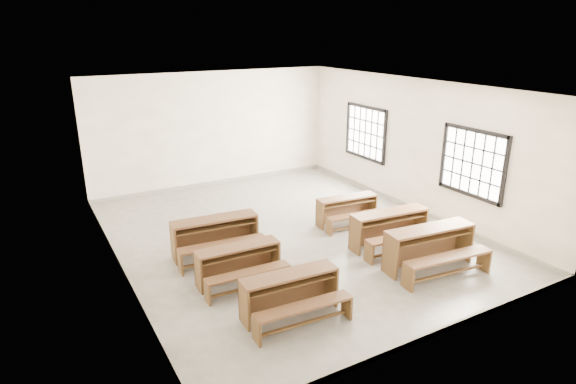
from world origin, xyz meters
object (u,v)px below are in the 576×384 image
desk_set_2 (216,234)px  desk_set_3 (431,245)px  desk_set_5 (348,208)px  desk_set_0 (291,292)px  desk_set_4 (391,227)px  desk_set_1 (239,262)px

desk_set_2 → desk_set_3: (3.28, -2.50, 0.02)m
desk_set_2 → desk_set_5: (3.23, 0.02, -0.07)m
desk_set_0 → desk_set_5: (3.00, 2.60, -0.03)m
desk_set_2 → desk_set_5: size_ratio=1.18×
desk_set_0 → desk_set_5: bearing=44.3°
desk_set_3 → desk_set_4: bearing=96.6°
desk_set_1 → desk_set_5: (3.28, 1.25, -0.02)m
desk_set_1 → desk_set_2: bearing=89.9°
desk_set_2 → desk_set_4: 3.55m
desk_set_4 → desk_set_5: 1.42m
desk_set_3 → desk_set_4: (-0.02, 1.10, -0.03)m
desk_set_0 → desk_set_1: 1.38m
desk_set_2 → desk_set_4: size_ratio=1.01×
desk_set_3 → desk_set_5: (-0.05, 2.52, -0.09)m
desk_set_0 → desk_set_2: (-0.23, 2.58, 0.04)m
desk_set_0 → desk_set_1: bearing=104.7°
desk_set_3 → desk_set_4: desk_set_3 is taller
desk_set_0 → desk_set_4: desk_set_4 is taller
desk_set_0 → desk_set_4: bearing=24.6°
desk_set_1 → desk_set_4: desk_set_4 is taller
desk_set_5 → desk_set_2: bearing=-174.2°
desk_set_3 → desk_set_5: 2.52m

